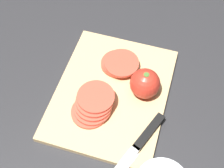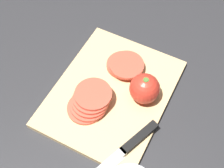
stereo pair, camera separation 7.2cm
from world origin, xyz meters
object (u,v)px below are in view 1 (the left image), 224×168
object	(u,v)px
tomato_slice_stack_far	(120,63)
whole_tomato	(145,83)
tomato_slice_stack_near	(94,105)
knife	(139,145)

from	to	relation	value
tomato_slice_stack_far	whole_tomato	bearing A→B (deg)	-126.58
whole_tomato	tomato_slice_stack_far	distance (m)	0.10
whole_tomato	tomato_slice_stack_far	world-z (taller)	whole_tomato
tomato_slice_stack_near	knife	bearing A→B (deg)	-115.83
tomato_slice_stack_near	tomato_slice_stack_far	bearing A→B (deg)	-9.75
knife	tomato_slice_stack_far	bearing A→B (deg)	-131.66
tomato_slice_stack_near	tomato_slice_stack_far	world-z (taller)	tomato_slice_stack_near
whole_tomato	tomato_slice_stack_near	world-z (taller)	whole_tomato
tomato_slice_stack_near	tomato_slice_stack_far	distance (m)	0.14
tomato_slice_stack_near	tomato_slice_stack_far	xyz separation A→B (m)	(0.13, -0.02, -0.01)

